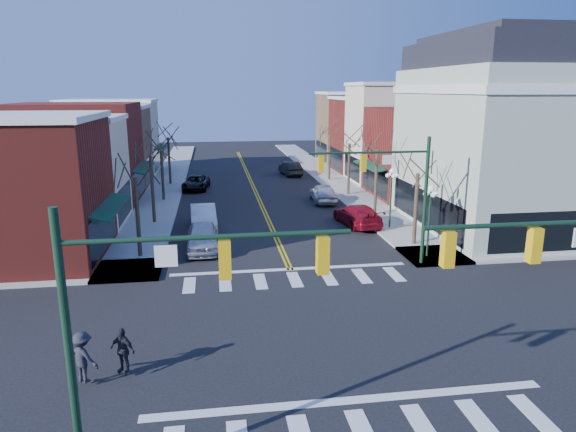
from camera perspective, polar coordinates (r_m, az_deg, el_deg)
name	(u,v)px	position (r m, az deg, el deg)	size (l,w,h in m)	color
ground	(319,334)	(21.30, 3.48, -12.98)	(160.00, 160.00, 0.00)	black
sidewalk_left	(151,220)	(40.01, -14.95, -0.38)	(3.50, 70.00, 0.15)	#9E9B93
sidewalk_right	(375,212)	(41.74, 9.64, 0.48)	(3.50, 70.00, 0.15)	#9E9B93
bldg_left_brick_a	(8,192)	(32.90, -28.71, 2.34)	(10.00, 8.50, 8.00)	maroon
bldg_left_stucco_a	(49,175)	(40.19, -24.98, 4.20)	(10.00, 7.00, 7.50)	beige
bldg_left_brick_b	(77,154)	(47.78, -22.41, 6.40)	(10.00, 9.00, 8.50)	maroon
bldg_left_tan	(98,147)	(55.81, -20.41, 7.15)	(10.00, 7.50, 7.80)	#8C6F4D
bldg_left_stucco_b	(111,138)	(63.36, -19.02, 8.15)	(10.00, 8.00, 8.20)	beige
bldg_right_brick_a	(429,153)	(48.75, 15.36, 6.78)	(10.00, 8.50, 8.00)	maroon
bldg_right_stucco	(399,135)	(55.80, 12.24, 8.84)	(10.00, 7.00, 10.00)	beige
bldg_right_brick_b	(376,136)	(62.92, 9.80, 8.80)	(10.00, 8.00, 8.50)	maroon
bldg_right_tan	(358,129)	(70.52, 7.78, 9.60)	(10.00, 8.00, 9.00)	#8C6F4D
victorian_corner	(512,133)	(39.03, 23.60, 8.40)	(12.25, 14.25, 13.30)	#AFBBA2
traffic_mast_near_left	(150,311)	(12.29, -15.04, -10.14)	(6.60, 0.28, 7.20)	#14331E
traffic_mast_far_right	(394,184)	(28.11, 11.64, 3.55)	(6.60, 0.28, 7.20)	#14331E
lamppost_corner	(430,209)	(30.44, 15.49, 0.75)	(0.36, 0.36, 4.33)	#14331E
lamppost_midblock	(391,188)	(36.34, 11.40, 3.06)	(0.36, 0.36, 4.33)	#14331E
tree_left_a	(138,219)	(30.75, -16.35, -0.29)	(0.24, 0.24, 4.76)	#382B21
tree_left_b	(153,190)	(38.48, -14.82, 2.80)	(0.24, 0.24, 5.04)	#382B21
tree_left_c	(163,176)	(46.36, -13.77, 4.38)	(0.24, 0.24, 4.55)	#382B21
tree_left_d	(169,161)	(54.22, -13.05, 5.94)	(0.24, 0.24, 4.90)	#382B21
tree_right_a	(416,210)	(32.90, 14.00, 0.64)	(0.24, 0.24, 4.62)	#382B21
tree_right_b	(376,183)	(40.19, 9.74, 3.62)	(0.24, 0.24, 5.18)	#382B21
tree_right_c	(349,170)	(47.78, 6.78, 5.13)	(0.24, 0.24, 4.83)	#382B21
tree_right_d	(329,158)	(55.45, 4.63, 6.46)	(0.24, 0.24, 4.97)	#382B21
car_left_near	(202,237)	(31.83, -9.50, -2.33)	(1.96, 4.88, 1.66)	silver
car_left_mid	(203,217)	(36.84, -9.38, -0.12)	(1.73, 4.96, 1.63)	white
car_left_far	(196,183)	(51.40, -10.18, 3.67)	(2.28, 4.95, 1.38)	black
car_right_near	(357,215)	(37.52, 7.72, 0.13)	(2.16, 5.31, 1.54)	maroon
car_right_mid	(323,193)	(44.94, 3.93, 2.57)	(1.94, 4.81, 1.64)	silver
car_right_far	(290,168)	(59.17, 0.25, 5.31)	(1.66, 4.77, 1.57)	black
pedestrian_dark_a	(122,350)	(18.97, -17.93, -13.98)	(0.95, 0.40, 1.62)	black
pedestrian_dark_b	(83,357)	(18.80, -21.83, -14.34)	(1.14, 0.66, 1.77)	black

